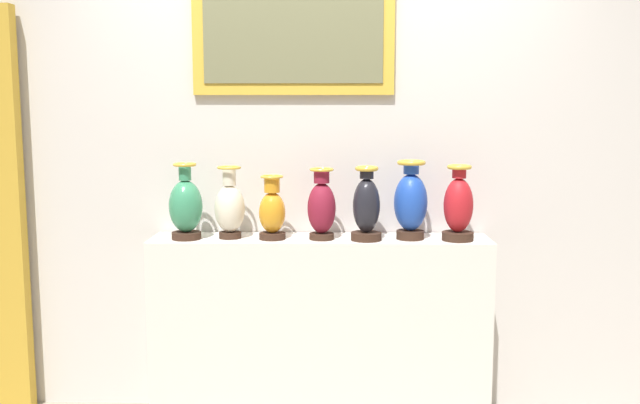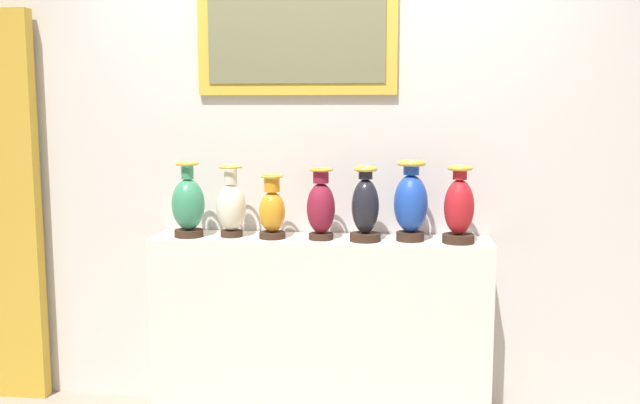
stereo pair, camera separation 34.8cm
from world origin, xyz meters
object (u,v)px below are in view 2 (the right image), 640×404
object	(u,v)px
vase_sapphire	(411,203)
vase_crimson	(459,209)
vase_jade	(188,205)
vase_amber	(272,211)
vase_ivory	(231,206)
vase_burgundy	(321,207)
vase_onyx	(365,208)

from	to	relation	value
vase_sapphire	vase_crimson	distance (m)	0.24
vase_jade	vase_amber	distance (m)	0.44
vase_jade	vase_amber	xyz separation A→B (m)	(0.44, 0.01, -0.02)
vase_amber	vase_jade	bearing A→B (deg)	-179.02
vase_ivory	vase_sapphire	size ratio (longest dim) A/B	0.92
vase_burgundy	vase_crimson	xyz separation A→B (m)	(0.69, -0.02, 0.01)
vase_onyx	vase_sapphire	bearing A→B (deg)	8.96
vase_sapphire	vase_crimson	size ratio (longest dim) A/B	1.05
vase_jade	vase_ivory	distance (m)	0.22
vase_sapphire	vase_ivory	bearing A→B (deg)	179.54
vase_amber	vase_onyx	distance (m)	0.48
vase_jade	vase_onyx	distance (m)	0.92
vase_amber	vase_burgundy	size ratio (longest dim) A/B	0.90
vase_amber	vase_sapphire	size ratio (longest dim) A/B	0.81
vase_crimson	vase_onyx	bearing A→B (deg)	-179.51
vase_amber	vase_burgundy	bearing A→B (deg)	-0.04
vase_jade	vase_amber	size ratio (longest dim) A/B	1.19
vase_amber	vase_ivory	bearing A→B (deg)	174.32
vase_jade	vase_sapphire	bearing A→B (deg)	1.10
vase_onyx	vase_sapphire	xyz separation A→B (m)	(0.23, 0.04, 0.02)
vase_jade	vase_crimson	bearing A→B (deg)	-0.40
vase_amber	vase_crimson	distance (m)	0.95
vase_burgundy	vase_onyx	xyz separation A→B (m)	(0.23, -0.02, 0.00)
vase_jade	vase_burgundy	distance (m)	0.69
vase_crimson	vase_sapphire	bearing A→B (deg)	172.37
vase_amber	vase_burgundy	xyz separation A→B (m)	(0.25, -0.00, 0.02)
vase_amber	vase_crimson	xyz separation A→B (m)	(0.95, -0.02, 0.03)
vase_ivory	vase_sapphire	bearing A→B (deg)	-0.46
vase_sapphire	vase_burgundy	bearing A→B (deg)	-178.15
vase_ivory	vase_crimson	size ratio (longest dim) A/B	0.97
vase_burgundy	vase_crimson	bearing A→B (deg)	-1.42
vase_ivory	vase_amber	size ratio (longest dim) A/B	1.14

